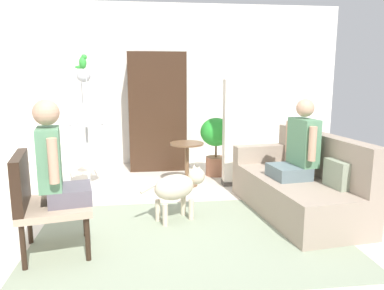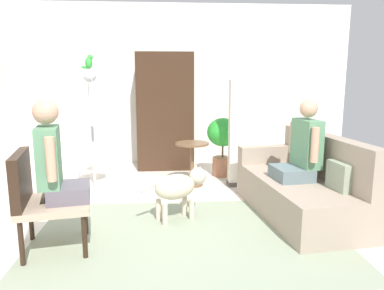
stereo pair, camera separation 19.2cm
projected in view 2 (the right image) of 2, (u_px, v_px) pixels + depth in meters
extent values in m
plane|color=beige|center=(178.00, 228.00, 3.77)|extent=(7.08, 7.08, 0.00)
cube|color=silver|center=(171.00, 85.00, 6.47)|extent=(6.26, 0.12, 2.75)
cube|color=gray|center=(188.00, 237.00, 3.57)|extent=(2.96, 1.99, 0.01)
cube|color=gray|center=(298.00, 197.00, 4.11)|extent=(1.05, 1.87, 0.42)
cube|color=gray|center=(327.00, 156.00, 4.09)|extent=(0.40, 1.78, 0.48)
cube|color=gray|center=(270.00, 154.00, 4.82)|extent=(0.85, 0.28, 0.22)
cube|color=gray|center=(339.00, 176.00, 3.65)|extent=(0.14, 0.33, 0.28)
cylinder|color=black|center=(85.00, 215.00, 3.61)|extent=(0.04, 0.04, 0.39)
cylinder|color=black|center=(85.00, 236.00, 3.13)|extent=(0.04, 0.04, 0.39)
cylinder|color=black|center=(31.00, 220.00, 3.48)|extent=(0.04, 0.04, 0.39)
cylinder|color=black|center=(21.00, 243.00, 3.00)|extent=(0.04, 0.04, 0.39)
cube|color=tan|center=(55.00, 204.00, 3.27)|extent=(0.70, 0.71, 0.06)
cube|color=black|center=(21.00, 178.00, 3.15)|extent=(0.20, 0.61, 0.45)
cube|color=slate|center=(291.00, 173.00, 4.04)|extent=(0.43, 0.45, 0.14)
cube|color=#598C66|center=(307.00, 143.00, 4.01)|extent=(0.23, 0.43, 0.52)
sphere|color=tan|center=(309.00, 108.00, 3.94)|extent=(0.20, 0.20, 0.20)
cylinder|color=tan|center=(315.00, 145.00, 3.76)|extent=(0.08, 0.08, 0.36)
cylinder|color=tan|center=(293.00, 137.00, 4.23)|extent=(0.08, 0.08, 0.36)
cube|color=#5D5761|center=(69.00, 192.00, 3.28)|extent=(0.42, 0.44, 0.14)
cube|color=#598C66|center=(49.00, 157.00, 3.18)|extent=(0.25, 0.41, 0.52)
sphere|color=tan|center=(45.00, 112.00, 3.11)|extent=(0.22, 0.22, 0.22)
cylinder|color=tan|center=(56.00, 149.00, 3.40)|extent=(0.08, 0.08, 0.37)
cylinder|color=tan|center=(51.00, 159.00, 2.97)|extent=(0.08, 0.08, 0.37)
cylinder|color=brown|center=(192.00, 144.00, 5.15)|extent=(0.47, 0.47, 0.02)
cylinder|color=brown|center=(192.00, 165.00, 5.20)|extent=(0.06, 0.06, 0.59)
cylinder|color=brown|center=(192.00, 184.00, 5.26)|extent=(0.30, 0.30, 0.03)
ellipsoid|color=beige|center=(175.00, 187.00, 3.92)|extent=(0.53, 0.44, 0.27)
sphere|color=beige|center=(198.00, 176.00, 4.05)|extent=(0.19, 0.19, 0.19)
cone|color=beige|center=(196.00, 167.00, 4.07)|extent=(0.06, 0.06, 0.06)
cone|color=beige|center=(200.00, 169.00, 3.99)|extent=(0.06, 0.06, 0.06)
cylinder|color=beige|center=(148.00, 188.00, 3.77)|extent=(0.18, 0.11, 0.10)
cylinder|color=beige|center=(185.00, 205.00, 4.12)|extent=(0.06, 0.06, 0.24)
cylinder|color=beige|center=(192.00, 209.00, 3.98)|extent=(0.06, 0.06, 0.24)
cylinder|color=beige|center=(158.00, 210.00, 3.96)|extent=(0.06, 0.06, 0.24)
cylinder|color=beige|center=(165.00, 215.00, 3.82)|extent=(0.06, 0.06, 0.24)
cylinder|color=silver|center=(95.00, 191.00, 4.94)|extent=(0.36, 0.36, 0.03)
cylinder|color=silver|center=(94.00, 159.00, 4.85)|extent=(0.04, 0.04, 0.92)
cylinder|color=silver|center=(92.00, 124.00, 4.77)|extent=(0.42, 0.42, 0.02)
cylinder|color=silver|center=(107.00, 99.00, 4.72)|extent=(0.01, 0.01, 0.60)
cylinder|color=silver|center=(105.00, 99.00, 4.84)|extent=(0.01, 0.01, 0.60)
cylinder|color=silver|center=(98.00, 99.00, 4.90)|extent=(0.01, 0.01, 0.60)
cylinder|color=silver|center=(89.00, 99.00, 4.89)|extent=(0.01, 0.01, 0.60)
cylinder|color=silver|center=(80.00, 99.00, 4.81)|extent=(0.01, 0.01, 0.60)
cylinder|color=silver|center=(75.00, 100.00, 4.70)|extent=(0.01, 0.01, 0.60)
cylinder|color=silver|center=(76.00, 100.00, 4.58)|extent=(0.01, 0.01, 0.60)
cylinder|color=silver|center=(82.00, 101.00, 4.52)|extent=(0.01, 0.01, 0.60)
cylinder|color=silver|center=(93.00, 100.00, 4.53)|extent=(0.01, 0.01, 0.60)
cylinder|color=silver|center=(102.00, 100.00, 4.61)|extent=(0.01, 0.01, 0.60)
sphere|color=silver|center=(90.00, 76.00, 4.65)|extent=(0.17, 0.17, 0.17)
ellipsoid|color=green|center=(89.00, 63.00, 4.63)|extent=(0.09, 0.10, 0.15)
sphere|color=green|center=(90.00, 57.00, 4.61)|extent=(0.07, 0.07, 0.07)
cone|color=#D8BF4C|center=(93.00, 57.00, 4.62)|extent=(0.03, 0.02, 0.02)
ellipsoid|color=green|center=(86.00, 67.00, 4.63)|extent=(0.12, 0.03, 0.04)
cylinder|color=#996047|center=(222.00, 166.00, 5.75)|extent=(0.31, 0.31, 0.29)
cylinder|color=brown|center=(223.00, 151.00, 5.71)|extent=(0.03, 0.03, 0.20)
ellipsoid|color=green|center=(223.00, 132.00, 5.65)|extent=(0.49, 0.49, 0.44)
cube|color=#4C4742|center=(234.00, 183.00, 5.26)|extent=(0.20, 0.20, 0.06)
cube|color=white|center=(236.00, 132.00, 5.12)|extent=(0.18, 0.18, 1.43)
cube|color=#382316|center=(165.00, 111.00, 6.14)|extent=(0.92, 0.56, 1.91)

